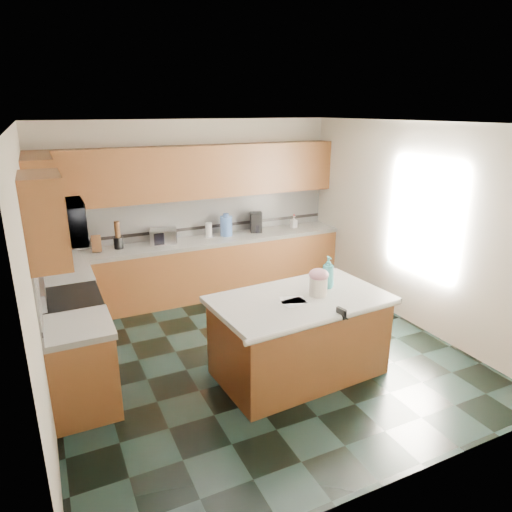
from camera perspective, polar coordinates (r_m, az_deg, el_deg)
floor at (r=5.70m, az=0.16°, el=-11.97°), size 4.60×4.60×0.00m
ceiling at (r=4.94m, az=0.18°, el=16.28°), size 4.60×4.60×0.00m
wall_back at (r=7.26m, az=-7.83°, el=5.91°), size 4.60×0.04×2.70m
wall_front at (r=3.37m, az=17.75°, el=-9.28°), size 4.60×0.04×2.70m
wall_left at (r=4.70m, az=-26.27°, el=-2.52°), size 0.04×4.60×2.70m
wall_right at (r=6.48m, az=19.04°, el=3.62°), size 0.04×4.60×2.70m
back_base_cab at (r=7.21m, az=-6.74°, el=-1.73°), size 4.60×0.60×0.86m
back_countertop at (r=7.07m, az=-6.87°, el=1.78°), size 4.60×0.64×0.06m
back_upper_cab at (r=6.99m, az=-7.56°, el=10.36°), size 4.60×0.33×0.78m
back_backsplash at (r=7.25m, az=-7.71°, el=4.97°), size 4.60×0.02×0.63m
back_accent_band at (r=7.29m, az=-7.63°, el=3.47°), size 4.60×0.01×0.05m
left_base_cab_rear at (r=6.23m, az=-22.25°, el=-6.27°), size 0.60×0.82×0.86m
left_counter_rear at (r=6.07m, az=-22.76°, el=-2.29°), size 0.64×0.82×0.06m
left_base_cab_front at (r=4.86m, az=-20.89°, el=-13.16°), size 0.60×0.72×0.86m
left_counter_front at (r=4.65m, az=-21.52°, el=-8.27°), size 0.64×0.72×0.06m
left_backsplash at (r=5.26m, az=-25.79°, el=-1.73°), size 0.02×2.30×0.63m
left_accent_band at (r=5.32m, az=-25.45°, el=-3.70°), size 0.01×2.30×0.05m
left_upper_cab_rear at (r=5.95m, az=-25.36°, el=7.50°), size 0.33×1.09×0.78m
left_upper_cab_front at (r=4.31m, az=-24.88°, el=4.16°), size 0.33×0.72×0.78m
range_body at (r=5.51m, az=-21.65°, el=-9.30°), size 0.60×0.76×0.88m
range_oven_door at (r=5.54m, az=-18.59°, el=-9.24°), size 0.02×0.68×0.55m
range_cooktop at (r=5.32m, az=-22.21°, el=-4.88°), size 0.62×0.78×0.04m
range_handle at (r=5.39m, az=-18.67°, el=-5.59°), size 0.02×0.66×0.02m
range_backguard at (r=5.28m, az=-25.17°, el=-4.05°), size 0.06×0.76×0.18m
microwave at (r=5.08m, az=-23.31°, el=3.83°), size 0.50×0.73×0.41m
island_base at (r=5.13m, az=5.39°, el=-10.20°), size 1.83×1.12×0.86m
island_top at (r=4.93m, az=5.54°, el=-5.48°), size 1.93×1.23×0.06m
island_bullnose at (r=4.51m, az=9.18°, el=-7.97°), size 1.86×0.18×0.06m
treat_jar at (r=4.96m, az=7.78°, el=-3.78°), size 0.23×0.23×0.20m
treat_jar_lid at (r=4.91m, az=7.85°, el=-2.33°), size 0.21×0.21×0.13m
treat_jar_knob at (r=4.90m, az=7.87°, el=-1.82°), size 0.07×0.02×0.02m
treat_jar_knob_end_l at (r=4.88m, az=7.53°, el=-1.88°), size 0.04×0.04×0.04m
treat_jar_knob_end_r at (r=4.92m, az=8.22°, el=-1.76°), size 0.04×0.04×0.04m
soap_bottle_island at (r=5.15m, az=8.99°, el=-2.02°), size 0.17×0.17×0.37m
paper_sheet_a at (r=4.79m, az=4.82°, el=-5.79°), size 0.28×0.22×0.00m
paper_sheet_b at (r=4.84m, az=4.60°, el=-5.50°), size 0.31×0.27×0.00m
clamp_body at (r=4.59m, az=10.61°, el=-7.03°), size 0.05×0.12×0.10m
clamp_handle at (r=4.55m, az=11.10°, el=-7.58°), size 0.02×0.08×0.02m
knife_block at (r=6.78m, az=-19.32°, el=1.47°), size 0.15×0.19×0.26m
utensil_crock at (r=6.85m, az=-16.81°, el=1.57°), size 0.13×0.13×0.16m
utensil_bundle at (r=6.80m, az=-16.96°, el=3.21°), size 0.08×0.08×0.24m
toaster_oven at (r=6.93m, az=-11.50°, el=2.41°), size 0.44×0.35×0.22m
toaster_oven_door at (r=6.82m, az=-11.24°, el=2.17°), size 0.34×0.01×0.18m
paper_towel at (r=7.18m, az=-5.93°, el=3.26°), size 0.10×0.10×0.23m
paper_towel_base at (r=7.21m, az=-5.90°, el=2.43°), size 0.15×0.15×0.01m
water_jug at (r=7.23m, az=-3.74°, el=3.76°), size 0.19×0.19×0.31m
water_jug_neck at (r=7.19m, az=-3.77°, el=5.14°), size 0.09×0.09×0.04m
coffee_maker at (r=7.45m, az=0.00°, el=4.25°), size 0.25×0.26×0.32m
coffee_carafe at (r=7.43m, az=0.16°, el=3.47°), size 0.13×0.13×0.13m
soap_bottle_back at (r=7.76m, az=4.75°, el=4.29°), size 0.10×0.10×0.20m
soap_back_cap at (r=7.73m, az=4.77°, el=5.12°), size 0.02×0.02×0.03m
window_light_proxy at (r=6.29m, az=20.24°, el=4.49°), size 0.02×1.40×1.10m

